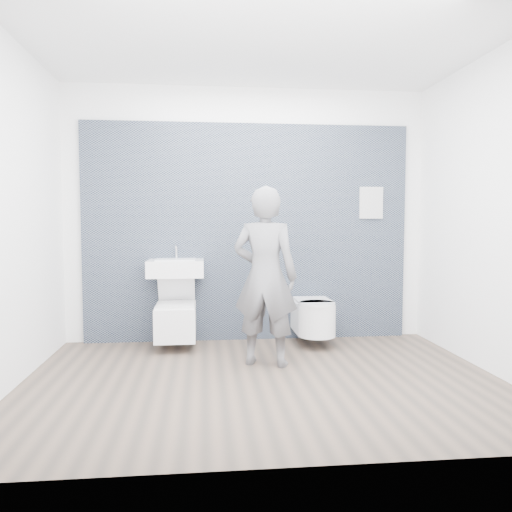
{
  "coord_description": "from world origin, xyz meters",
  "views": [
    {
      "loc": [
        -0.49,
        -4.07,
        1.33
      ],
      "look_at": [
        0.0,
        0.6,
        1.0
      ],
      "focal_mm": 35.0,
      "sensor_mm": 36.0,
      "label": 1
    }
  ],
  "objects": [
    {
      "name": "ground",
      "position": [
        0.0,
        0.0,
        0.0
      ],
      "size": [
        4.0,
        4.0,
        0.0
      ],
      "primitive_type": "plane",
      "color": "brown",
      "rests_on": "ground"
    },
    {
      "name": "room_shell",
      "position": [
        0.0,
        0.0,
        1.74
      ],
      "size": [
        4.0,
        4.0,
        4.0
      ],
      "color": "white",
      "rests_on": "ground"
    },
    {
      "name": "tile_wall",
      "position": [
        0.0,
        1.47,
        0.0
      ],
      "size": [
        3.6,
        0.06,
        2.4
      ],
      "primitive_type": "cube",
      "color": "black",
      "rests_on": "ground"
    },
    {
      "name": "washbasin",
      "position": [
        -0.79,
        1.22,
        0.84
      ],
      "size": [
        0.58,
        0.44,
        0.44
      ],
      "color": "white",
      "rests_on": "ground"
    },
    {
      "name": "toilet_square",
      "position": [
        -0.79,
        1.14,
        0.31
      ],
      "size": [
        0.41,
        0.6,
        0.74
      ],
      "color": "white",
      "rests_on": "ground"
    },
    {
      "name": "toilet_rounded",
      "position": [
        0.68,
        1.1,
        0.31
      ],
      "size": [
        0.39,
        0.66,
        0.36
      ],
      "color": "white",
      "rests_on": "ground"
    },
    {
      "name": "info_placard",
      "position": [
        1.4,
        1.43,
        0.0
      ],
      "size": [
        0.27,
        0.03,
        0.36
      ],
      "primitive_type": "cube",
      "color": "white",
      "rests_on": "ground"
    },
    {
      "name": "visitor",
      "position": [
        0.07,
        0.45,
        0.82
      ],
      "size": [
        0.7,
        0.57,
        1.64
      ],
      "primitive_type": "imported",
      "rotation": [
        0.0,
        0.0,
        2.81
      ],
      "color": "slate",
      "rests_on": "ground"
    }
  ]
}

